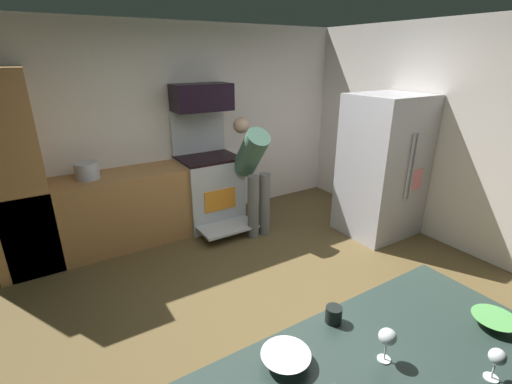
# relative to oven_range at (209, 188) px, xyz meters

# --- Properties ---
(ground_plane) EXTENTS (5.20, 4.80, 0.02)m
(ground_plane) POSITION_rel_oven_range_xyz_m (-0.26, -1.97, -0.52)
(ground_plane) COLOR brown
(wall_back) EXTENTS (5.20, 0.12, 2.60)m
(wall_back) POSITION_rel_oven_range_xyz_m (-0.26, 0.37, 0.79)
(wall_back) COLOR silver
(wall_back) RESTS_ON ground
(wall_right) EXTENTS (0.12, 4.80, 2.60)m
(wall_right) POSITION_rel_oven_range_xyz_m (2.28, -1.97, 0.79)
(wall_right) COLOR silver
(wall_right) RESTS_ON ground
(lower_cabinet_run) EXTENTS (2.40, 0.60, 0.90)m
(lower_cabinet_run) POSITION_rel_oven_range_xyz_m (-1.16, 0.01, -0.06)
(lower_cabinet_run) COLOR #A77241
(lower_cabinet_run) RESTS_ON ground
(cabinet_column) EXTENTS (0.60, 0.60, 2.10)m
(cabinet_column) POSITION_rel_oven_range_xyz_m (-2.16, 0.01, 0.54)
(cabinet_column) COLOR #A77241
(cabinet_column) RESTS_ON ground
(oven_range) EXTENTS (0.76, 1.04, 1.54)m
(oven_range) POSITION_rel_oven_range_xyz_m (0.00, 0.00, 0.00)
(oven_range) COLOR silver
(oven_range) RESTS_ON ground
(microwave) EXTENTS (0.74, 0.38, 0.34)m
(microwave) POSITION_rel_oven_range_xyz_m (-0.00, 0.09, 1.19)
(microwave) COLOR black
(microwave) RESTS_ON oven_range
(refrigerator) EXTENTS (0.89, 0.80, 1.78)m
(refrigerator) POSITION_rel_oven_range_xyz_m (1.77, -1.38, 0.38)
(refrigerator) COLOR #B9B7C1
(refrigerator) RESTS_ON ground
(person_cook) EXTENTS (0.31, 0.65, 1.47)m
(person_cook) POSITION_rel_oven_range_xyz_m (0.37, -0.53, 0.36)
(person_cook) COLOR slate
(person_cook) RESTS_ON ground
(mixing_bowl_large) EXTENTS (0.22, 0.22, 0.05)m
(mixing_bowl_large) POSITION_rel_oven_range_xyz_m (-0.06, -3.61, 0.42)
(mixing_bowl_large) COLOR #54A14F
(mixing_bowl_large) RESTS_ON counter_island
(mixing_bowl_small) EXTENTS (0.23, 0.23, 0.06)m
(mixing_bowl_small) POSITION_rel_oven_range_xyz_m (-1.11, -3.24, 0.42)
(mixing_bowl_small) COLOR silver
(mixing_bowl_small) RESTS_ON counter_island
(wine_glass_mid) EXTENTS (0.08, 0.08, 0.17)m
(wine_glass_mid) POSITION_rel_oven_range_xyz_m (-0.71, -3.46, 0.52)
(wine_glass_mid) COLOR silver
(wine_glass_mid) RESTS_ON counter_island
(wine_glass_far) EXTENTS (0.07, 0.07, 0.16)m
(wine_glass_far) POSITION_rel_oven_range_xyz_m (-0.40, -3.77, 0.50)
(wine_glass_far) COLOR silver
(wine_glass_far) RESTS_ON counter_island
(mug_coffee) EXTENTS (0.09, 0.09, 0.09)m
(mug_coffee) POSITION_rel_oven_range_xyz_m (-0.73, -3.15, 0.43)
(mug_coffee) COLOR black
(mug_coffee) RESTS_ON counter_island
(stock_pot) EXTENTS (0.26, 0.26, 0.19)m
(stock_pot) POSITION_rel_oven_range_xyz_m (-1.46, 0.01, 0.48)
(stock_pot) COLOR #B3B7C3
(stock_pot) RESTS_ON lower_cabinet_run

